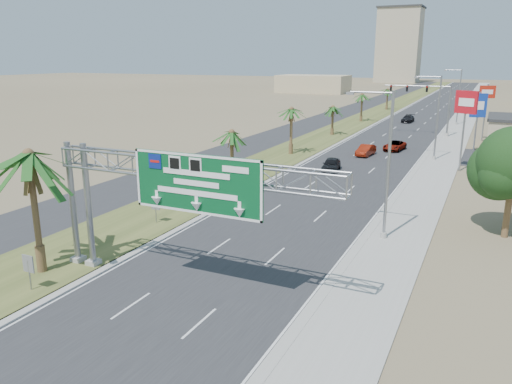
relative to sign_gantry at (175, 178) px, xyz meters
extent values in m
cube|color=#28282B|center=(1.06, 100.07, -6.05)|extent=(12.00, 300.00, 0.02)
cube|color=#9E9B93|center=(9.56, 100.07, -6.01)|extent=(4.00, 300.00, 0.10)
cube|color=#424E22|center=(-8.94, 100.07, -6.00)|extent=(7.00, 300.00, 0.12)
cube|color=#28282B|center=(-15.94, 100.07, -6.05)|extent=(8.00, 300.00, 0.02)
cylinder|color=gray|center=(-6.14, 0.07, -2.36)|extent=(0.36, 0.36, 7.40)
cylinder|color=gray|center=(-7.34, 0.07, -2.36)|extent=(0.36, 0.36, 7.40)
cube|color=#9E9B93|center=(-6.14, 0.07, -5.86)|extent=(0.70, 0.70, 0.40)
cube|color=#9E9B93|center=(-7.34, 0.07, -5.86)|extent=(0.70, 0.70, 0.40)
cube|color=#084E25|center=(1.56, -0.41, -0.06)|extent=(7.20, 0.12, 3.00)
cube|color=navy|center=(-0.84, -0.49, 0.89)|extent=(0.75, 0.03, 0.75)
cone|color=white|center=(1.56, -0.49, -1.21)|extent=(0.56, 0.56, 0.45)
cylinder|color=brown|center=(-8.14, -1.93, -2.56)|extent=(0.36, 0.36, 7.00)
cylinder|color=brown|center=(-8.14, -1.93, -5.22)|extent=(0.54, 0.54, 1.68)
cylinder|color=brown|center=(-8.44, 22.07, -3.56)|extent=(0.36, 0.36, 5.00)
cylinder|color=brown|center=(-8.44, 22.07, -5.46)|extent=(0.54, 0.54, 1.20)
cylinder|color=brown|center=(-8.44, 38.07, -3.16)|extent=(0.36, 0.36, 5.80)
cylinder|color=brown|center=(-8.44, 38.07, -5.36)|extent=(0.54, 0.54, 1.39)
cylinder|color=brown|center=(-8.44, 56.07, -3.81)|extent=(0.36, 0.36, 4.50)
cylinder|color=brown|center=(-8.44, 56.07, -5.52)|extent=(0.54, 0.54, 1.08)
cylinder|color=brown|center=(-8.44, 75.07, -3.46)|extent=(0.36, 0.36, 5.20)
cylinder|color=brown|center=(-8.44, 75.07, -5.43)|extent=(0.54, 0.54, 1.25)
cylinder|color=brown|center=(-8.44, 100.07, -3.66)|extent=(0.36, 0.36, 4.80)
cylinder|color=brown|center=(-8.44, 100.07, -5.48)|extent=(0.54, 0.54, 1.15)
cylinder|color=gray|center=(8.56, 12.07, -1.06)|extent=(0.20, 0.20, 10.00)
cylinder|color=gray|center=(7.16, 12.07, 3.79)|extent=(2.80, 0.12, 0.12)
cube|color=slate|center=(5.76, 12.07, 3.69)|extent=(0.50, 0.22, 0.18)
cylinder|color=#9E9B93|center=(8.56, 12.07, -5.81)|extent=(0.44, 0.44, 0.50)
cylinder|color=gray|center=(8.56, 42.07, -1.06)|extent=(0.20, 0.20, 10.00)
cylinder|color=gray|center=(7.16, 42.07, 3.79)|extent=(2.80, 0.12, 0.12)
cube|color=slate|center=(5.76, 42.07, 3.69)|extent=(0.50, 0.22, 0.18)
cylinder|color=#9E9B93|center=(8.56, 42.07, -5.81)|extent=(0.44, 0.44, 0.50)
cylinder|color=gray|center=(8.56, 78.07, -1.06)|extent=(0.20, 0.20, 10.00)
cylinder|color=gray|center=(7.16, 78.07, 3.79)|extent=(2.80, 0.12, 0.12)
cube|color=slate|center=(5.76, 78.07, 3.69)|extent=(0.50, 0.22, 0.18)
cylinder|color=#9E9B93|center=(8.56, 78.07, -5.81)|extent=(0.44, 0.44, 0.50)
cylinder|color=gray|center=(8.26, 62.07, -2.06)|extent=(0.28, 0.28, 8.00)
cylinder|color=gray|center=(3.26, 62.07, 1.64)|extent=(10.00, 0.18, 0.18)
cube|color=black|center=(4.76, 61.87, 1.24)|extent=(0.32, 0.18, 0.95)
cube|color=black|center=(1.76, 61.87, 1.24)|extent=(0.32, 0.18, 0.95)
cube|color=black|center=(-0.74, 61.87, 1.24)|extent=(0.32, 0.18, 0.95)
sphere|color=red|center=(4.76, 61.75, 1.54)|extent=(0.22, 0.22, 0.22)
imported|color=black|center=(8.26, 62.07, 0.94)|extent=(0.16, 0.16, 0.60)
cylinder|color=#9E9B93|center=(8.26, 62.07, -5.76)|extent=(0.56, 0.56, 0.60)
cylinder|color=brown|center=(16.06, 16.07, -4.11)|extent=(0.44, 0.44, 3.90)
cylinder|color=gray|center=(-6.74, -3.93, -5.16)|extent=(0.08, 0.08, 1.80)
cube|color=slate|center=(-6.74, -3.93, -4.46)|extent=(0.75, 0.06, 0.95)
cylinder|color=gray|center=(-7.44, 8.07, -5.16)|extent=(0.08, 0.08, 1.80)
cube|color=slate|center=(-7.44, 8.07, -4.46)|extent=(0.75, 0.06, 0.95)
cube|color=tan|center=(-30.94, 240.07, 11.44)|extent=(20.00, 16.00, 35.00)
cube|color=tan|center=(-43.94, 150.07, -3.06)|extent=(24.00, 14.00, 6.00)
imported|color=black|center=(-0.94, 31.00, -5.34)|extent=(2.23, 4.39, 1.43)
imported|color=maroon|center=(0.42, 41.40, -5.37)|extent=(1.84, 4.30, 1.38)
imported|color=gray|center=(3.06, 46.60, -5.42)|extent=(2.67, 4.80, 1.27)
imported|color=black|center=(-0.14, 78.20, -5.38)|extent=(2.07, 4.73, 1.35)
cylinder|color=gray|center=(11.76, 36.99, -1.63)|extent=(0.20, 0.20, 8.86)
cube|color=#B80E19|center=(11.76, 36.99, 1.40)|extent=(2.31, 1.27, 2.40)
cube|color=white|center=(11.76, 36.81, 1.40)|extent=(1.55, 0.73, 0.84)
cylinder|color=gray|center=(12.67, 49.07, -2.13)|extent=(0.20, 0.20, 7.85)
cube|color=#103296|center=(12.67, 49.07, 0.10)|extent=(1.96, 1.04, 3.00)
cube|color=white|center=(12.67, 48.89, 0.10)|extent=(1.31, 0.57, 1.05)
cylinder|color=gray|center=(13.37, 60.21, -1.91)|extent=(0.20, 0.20, 8.30)
cube|color=#B41F0E|center=(13.37, 60.21, 1.14)|extent=(2.19, 0.92, 1.80)
cube|color=white|center=(13.37, 60.03, 1.14)|extent=(1.49, 0.48, 0.63)
camera|label=1|loc=(14.38, -20.71, 5.98)|focal=35.00mm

